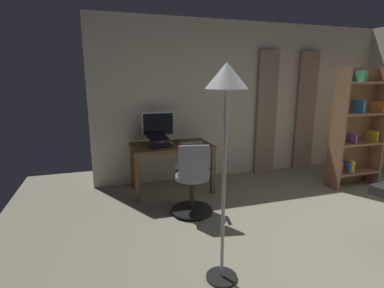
{
  "coord_description": "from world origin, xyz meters",
  "views": [
    {
      "loc": [
        2.57,
        1.8,
        1.76
      ],
      "look_at": [
        1.4,
        -1.92,
        0.88
      ],
      "focal_mm": 27.11,
      "sensor_mm": 36.0,
      "label": 1
    }
  ],
  "objects_px": {
    "computer_mouse": "(171,143)",
    "computer_keyboard": "(191,143)",
    "bookshelf": "(355,128)",
    "floor_lamp": "(226,99)",
    "office_chair": "(193,182)",
    "laptop": "(160,143)",
    "computer_monitor": "(158,125)",
    "cell_phone_face_up": "(175,141)",
    "desk": "(171,151)"
  },
  "relations": [
    {
      "from": "office_chair",
      "to": "laptop",
      "type": "distance_m",
      "value": 0.97
    },
    {
      "from": "laptop",
      "to": "computer_mouse",
      "type": "distance_m",
      "value": 0.23
    },
    {
      "from": "computer_mouse",
      "to": "bookshelf",
      "type": "relative_size",
      "value": 0.05
    },
    {
      "from": "desk",
      "to": "computer_monitor",
      "type": "relative_size",
      "value": 2.37
    },
    {
      "from": "office_chair",
      "to": "computer_keyboard",
      "type": "height_order",
      "value": "office_chair"
    },
    {
      "from": "computer_keyboard",
      "to": "bookshelf",
      "type": "relative_size",
      "value": 0.19
    },
    {
      "from": "computer_keyboard",
      "to": "floor_lamp",
      "type": "relative_size",
      "value": 0.19
    },
    {
      "from": "laptop",
      "to": "floor_lamp",
      "type": "distance_m",
      "value": 2.29
    },
    {
      "from": "cell_phone_face_up",
      "to": "floor_lamp",
      "type": "relative_size",
      "value": 0.08
    },
    {
      "from": "office_chair",
      "to": "laptop",
      "type": "xyz_separation_m",
      "value": [
        0.25,
        -0.86,
        0.36
      ]
    },
    {
      "from": "computer_mouse",
      "to": "floor_lamp",
      "type": "distance_m",
      "value": 2.4
    },
    {
      "from": "cell_phone_face_up",
      "to": "office_chair",
      "type": "bearing_deg",
      "value": 82.29
    },
    {
      "from": "laptop",
      "to": "cell_phone_face_up",
      "type": "bearing_deg",
      "value": -150.68
    },
    {
      "from": "computer_keyboard",
      "to": "computer_mouse",
      "type": "relative_size",
      "value": 3.63
    },
    {
      "from": "desk",
      "to": "computer_keyboard",
      "type": "height_order",
      "value": "computer_keyboard"
    },
    {
      "from": "computer_mouse",
      "to": "bookshelf",
      "type": "height_order",
      "value": "bookshelf"
    },
    {
      "from": "desk",
      "to": "office_chair",
      "type": "relative_size",
      "value": 1.28
    },
    {
      "from": "computer_keyboard",
      "to": "computer_mouse",
      "type": "xyz_separation_m",
      "value": [
        0.3,
        -0.1,
        0.01
      ]
    },
    {
      "from": "laptop",
      "to": "computer_mouse",
      "type": "height_order",
      "value": "laptop"
    },
    {
      "from": "computer_keyboard",
      "to": "computer_mouse",
      "type": "distance_m",
      "value": 0.32
    },
    {
      "from": "laptop",
      "to": "cell_phone_face_up",
      "type": "height_order",
      "value": "laptop"
    },
    {
      "from": "desk",
      "to": "cell_phone_face_up",
      "type": "xyz_separation_m",
      "value": [
        -0.13,
        -0.22,
        0.11
      ]
    },
    {
      "from": "desk",
      "to": "bookshelf",
      "type": "distance_m",
      "value": 3.04
    },
    {
      "from": "computer_keyboard",
      "to": "floor_lamp",
      "type": "bearing_deg",
      "value": 79.87
    },
    {
      "from": "computer_mouse",
      "to": "computer_keyboard",
      "type": "bearing_deg",
      "value": 162.09
    },
    {
      "from": "laptop",
      "to": "computer_monitor",
      "type": "bearing_deg",
      "value": -110.83
    },
    {
      "from": "computer_monitor",
      "to": "laptop",
      "type": "relative_size",
      "value": 1.37
    },
    {
      "from": "office_chair",
      "to": "bookshelf",
      "type": "relative_size",
      "value": 0.5
    },
    {
      "from": "computer_monitor",
      "to": "floor_lamp",
      "type": "height_order",
      "value": "floor_lamp"
    },
    {
      "from": "bookshelf",
      "to": "floor_lamp",
      "type": "xyz_separation_m",
      "value": [
        3.02,
        1.57,
        0.63
      ]
    },
    {
      "from": "laptop",
      "to": "cell_phone_face_up",
      "type": "relative_size",
      "value": 2.65
    },
    {
      "from": "desk",
      "to": "computer_mouse",
      "type": "bearing_deg",
      "value": -106.57
    },
    {
      "from": "computer_monitor",
      "to": "floor_lamp",
      "type": "relative_size",
      "value": 0.28
    },
    {
      "from": "office_chair",
      "to": "computer_keyboard",
      "type": "relative_size",
      "value": 2.68
    },
    {
      "from": "cell_phone_face_up",
      "to": "computer_mouse",
      "type": "bearing_deg",
      "value": 53.76
    },
    {
      "from": "computer_keyboard",
      "to": "laptop",
      "type": "xyz_separation_m",
      "value": [
        0.51,
        0.01,
        0.04
      ]
    },
    {
      "from": "office_chair",
      "to": "computer_mouse",
      "type": "bearing_deg",
      "value": 103.07
    },
    {
      "from": "bookshelf",
      "to": "floor_lamp",
      "type": "distance_m",
      "value": 3.46
    },
    {
      "from": "desk",
      "to": "computer_mouse",
      "type": "height_order",
      "value": "computer_mouse"
    },
    {
      "from": "computer_keyboard",
      "to": "bookshelf",
      "type": "height_order",
      "value": "bookshelf"
    },
    {
      "from": "cell_phone_face_up",
      "to": "bookshelf",
      "type": "xyz_separation_m",
      "value": [
        -2.82,
        0.87,
        0.22
      ]
    },
    {
      "from": "desk",
      "to": "office_chair",
      "type": "height_order",
      "value": "office_chair"
    },
    {
      "from": "cell_phone_face_up",
      "to": "bookshelf",
      "type": "height_order",
      "value": "bookshelf"
    },
    {
      "from": "computer_monitor",
      "to": "cell_phone_face_up",
      "type": "xyz_separation_m",
      "value": [
        -0.28,
        0.03,
        -0.27
      ]
    },
    {
      "from": "cell_phone_face_up",
      "to": "computer_keyboard",
      "type": "bearing_deg",
      "value": 118.94
    },
    {
      "from": "desk",
      "to": "computer_mouse",
      "type": "relative_size",
      "value": 12.41
    },
    {
      "from": "desk",
      "to": "laptop",
      "type": "distance_m",
      "value": 0.26
    },
    {
      "from": "cell_phone_face_up",
      "to": "floor_lamp",
      "type": "distance_m",
      "value": 2.59
    },
    {
      "from": "bookshelf",
      "to": "desk",
      "type": "bearing_deg",
      "value": -12.39
    },
    {
      "from": "computer_monitor",
      "to": "computer_keyboard",
      "type": "distance_m",
      "value": 0.62
    }
  ]
}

